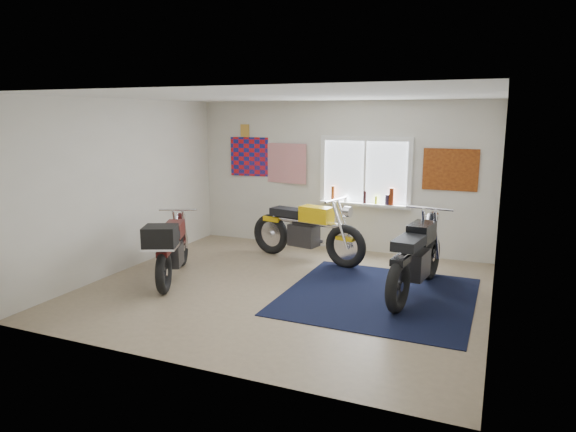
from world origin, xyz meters
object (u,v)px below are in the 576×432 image
at_px(navy_rug, 378,296).
at_px(maroon_tourer, 171,248).
at_px(black_chrome_bike, 416,259).
at_px(yellow_triumph, 306,232).

height_order(navy_rug, maroon_tourer, maroon_tourer).
bearing_deg(maroon_tourer, black_chrome_bike, -99.78).
distance_m(navy_rug, maroon_tourer, 3.09).
bearing_deg(yellow_triumph, black_chrome_bike, -14.74).
xyz_separation_m(yellow_triumph, black_chrome_bike, (2.00, -1.01, 0.01)).
xyz_separation_m(navy_rug, maroon_tourer, (-3.00, -0.57, 0.51)).
height_order(navy_rug, yellow_triumph, yellow_triumph).
relative_size(yellow_triumph, maroon_tourer, 1.18).
bearing_deg(navy_rug, maroon_tourer, -169.19).
distance_m(yellow_triumph, maroon_tourer, 2.35).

